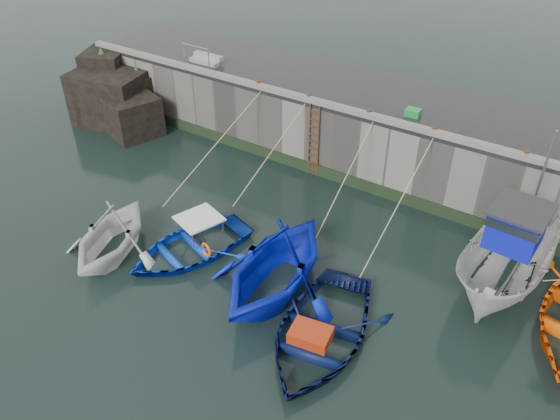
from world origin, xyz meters
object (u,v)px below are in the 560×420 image
Objects in this scene: boat_near_blue at (190,252)px; bollard_e at (526,154)px; ladder at (314,141)px; bollard_c at (369,113)px; boat_far_white at (509,261)px; boat_near_white at (115,252)px; bollard_a at (258,84)px; boat_near_blacktrim at (276,290)px; boat_near_navy at (319,338)px; fish_crate at (413,112)px; bollard_b at (309,97)px; bollard_d at (434,130)px.

bollard_e reaches higher than boat_near_blue.
bollard_c is (2.20, 0.34, 1.71)m from ladder.
boat_far_white is at bearing -23.77° from bollard_c.
boat_near_blue is (2.20, 1.48, 0.00)m from boat_near_white.
boat_far_white is 12.29m from bollard_a.
bollard_e reaches higher than boat_near_blacktrim.
boat_near_blue is 10.61m from boat_far_white.
bollard_a is (-11.73, 2.88, 2.26)m from boat_far_white.
boat_near_blacktrim is at bearing -126.27° from bollard_e.
bollard_a is at bearing 69.95° from boat_near_white.
bollard_a is 5.20m from bollard_c.
fish_crate is at bearing 88.39° from boat_near_navy.
ladder is 0.61× the size of boat_near_navy.
ladder is 4.18m from fish_crate.
bollard_b and bollard_d have the same top height.
boat_near_blue is at bearing -112.90° from bollard_c.
bollard_d is 3.20m from bollard_e.
bollard_d is at bearing -40.36° from fish_crate.
bollard_d is (-3.93, 2.88, 2.26)m from boat_far_white.
ladder is 9.11m from boat_far_white.
bollard_e is (4.41, -0.97, -0.00)m from fish_crate.
fish_crate is 4.52m from bollard_e.
ladder reaches higher than boat_near_navy.
bollard_d is (-0.14, 8.15, 3.30)m from boat_near_navy.
boat_near_white is 15.11× the size of bollard_e.
boat_near_blacktrim is 19.12× the size of bollard_e.
bollard_c is at bearing 180.00° from bollard_d.
bollard_c is (5.20, 0.00, 0.00)m from bollard_a.
bollard_b is (-0.50, 0.34, 1.71)m from ladder.
bollard_c is 1.00× the size of bollard_e.
boat_near_blue is 3.61m from boat_near_blacktrim.
boat_near_blacktrim is at bearing 146.01° from boat_near_navy.
boat_near_blue is at bearing 177.03° from boat_near_blacktrim.
bollard_b reaches higher than boat_near_blacktrim.
ladder is 11.43× the size of bollard_d.
bollard_e is at bearing 2.40° from ladder.
bollard_a is at bearing 180.00° from bollard_d.
bollard_a is at bearing 173.62° from ladder.
boat_near_blue is 16.46× the size of bollard_a.
fish_crate is (3.59, 1.30, 1.71)m from ladder.
bollard_c is 2.60m from bollard_d.
bollard_d is at bearing 80.94° from boat_near_navy.
boat_far_white reaches higher than bollard_e.
boat_far_white reaches higher than boat_near_white.
boat_near_blacktrim reaches higher than boat_near_navy.
bollard_a is (0.07, 8.75, 3.30)m from boat_near_white.
boat_near_white is 0.92× the size of boat_near_blue.
bollard_c is at bearing 98.53° from boat_near_navy.
bollard_e is (8.00, 0.34, 1.71)m from ladder.
boat_near_blue is 7.99m from bollard_b.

